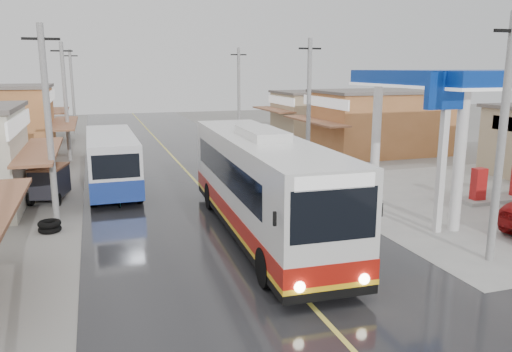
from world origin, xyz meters
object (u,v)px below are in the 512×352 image
object	(u,v)px
second_bus	(112,160)
coach_bus	(261,185)
tyre_stack	(50,226)
tricycle_near	(50,181)
cyclist	(120,191)

from	to	relation	value
second_bus	coach_bus	bearing A→B (deg)	-61.42
coach_bus	tyre_stack	size ratio (longest dim) A/B	14.91
second_bus	tricycle_near	world-z (taller)	second_bus
cyclist	tyre_stack	bearing A→B (deg)	-125.54
coach_bus	tricycle_near	world-z (taller)	coach_bus
tricycle_near	second_bus	bearing A→B (deg)	40.76
coach_bus	tyre_stack	bearing A→B (deg)	162.08
coach_bus	second_bus	world-z (taller)	coach_bus
second_bus	tyre_stack	world-z (taller)	second_bus
coach_bus	tricycle_near	size ratio (longest dim) A/B	5.20
coach_bus	cyclist	distance (m)	7.91
coach_bus	second_bus	xyz separation A→B (m)	(-5.12, 9.24, -0.39)
second_bus	tricycle_near	bearing A→B (deg)	-153.66
cyclist	second_bus	bearing A→B (deg)	100.03
second_bus	tricycle_near	size ratio (longest dim) A/B	3.49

